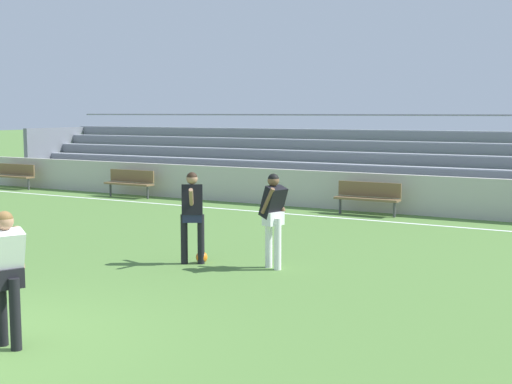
# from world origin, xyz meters

# --- Properties ---
(field_line_sideline) EXTENTS (44.00, 0.12, 0.01)m
(field_line_sideline) POSITION_xyz_m (0.00, 11.74, 0.00)
(field_line_sideline) COLOR white
(field_line_sideline) RESTS_ON ground
(sideline_wall) EXTENTS (48.00, 0.16, 1.10)m
(sideline_wall) POSITION_xyz_m (0.00, 13.27, 0.55)
(sideline_wall) COLOR #BCB7AD
(sideline_wall) RESTS_ON ground
(bleacher_stand) EXTENTS (26.69, 3.76, 2.74)m
(bleacher_stand) POSITION_xyz_m (-1.29, 16.25, 1.18)
(bleacher_stand) COLOR #9EA3AD
(bleacher_stand) RESTS_ON ground
(bench_far_left) EXTENTS (1.80, 0.40, 0.90)m
(bench_far_left) POSITION_xyz_m (0.52, 12.64, 0.55)
(bench_far_left) COLOR brown
(bench_far_left) RESTS_ON ground
(bench_far_right) EXTENTS (1.80, 0.40, 0.90)m
(bench_far_right) POSITION_xyz_m (-7.76, 12.64, 0.55)
(bench_far_right) COLOR brown
(bench_far_right) RESTS_ON ground
(bench_centre_sideline) EXTENTS (1.80, 0.40, 0.90)m
(bench_centre_sideline) POSITION_xyz_m (-13.17, 12.64, 0.55)
(bench_centre_sideline) COLOR brown
(bench_centre_sideline) RESTS_ON ground
(player_dark_overlapping) EXTENTS (0.48, 0.55, 1.72)m
(player_dark_overlapping) POSITION_xyz_m (1.30, 5.53, 1.03)
(player_dark_overlapping) COLOR white
(player_dark_overlapping) RESTS_ON ground
(player_dark_challenging) EXTENTS (0.49, 0.75, 1.71)m
(player_dark_challenging) POSITION_xyz_m (-0.20, 5.17, 1.02)
(player_dark_challenging) COLOR black
(player_dark_challenging) RESTS_ON ground
(player_white_dropping_back) EXTENTS (0.49, 0.58, 1.66)m
(player_white_dropping_back) POSITION_xyz_m (0.50, 0.24, 0.98)
(player_white_dropping_back) COLOR black
(player_white_dropping_back) RESTS_ON ground
(soccer_ball) EXTENTS (0.22, 0.22, 0.22)m
(soccer_ball) POSITION_xyz_m (-0.08, 5.29, 0.11)
(soccer_ball) COLOR orange
(soccer_ball) RESTS_ON ground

